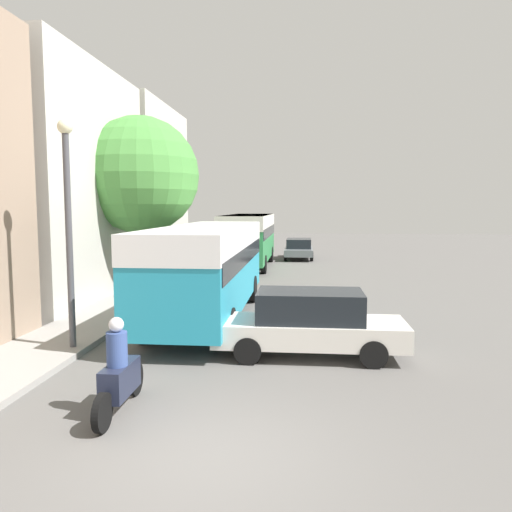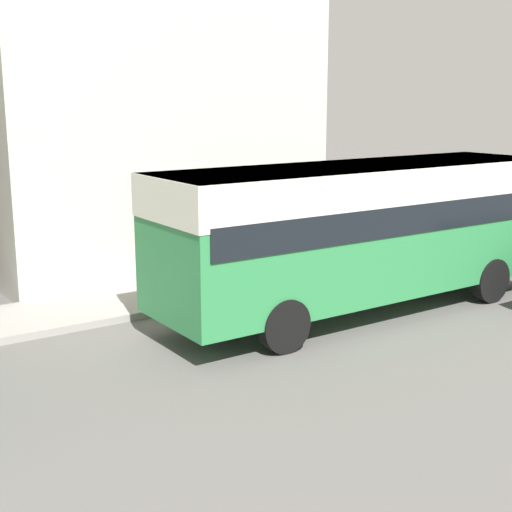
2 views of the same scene
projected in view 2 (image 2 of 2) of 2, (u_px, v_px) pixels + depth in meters
The scene contains 3 objects.
building_far_terrace at pixel (131, 93), 19.39m from camera, with size 6.41×8.53×9.20m.
bus_following at pixel (363, 218), 14.86m from camera, with size 2.54×9.27×3.13m.
pedestrian_walking_away at pixel (192, 243), 17.24m from camera, with size 0.40×0.40×1.72m.
Camera 2 is at (8.94, 12.59, 4.48)m, focal length 50.00 mm.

